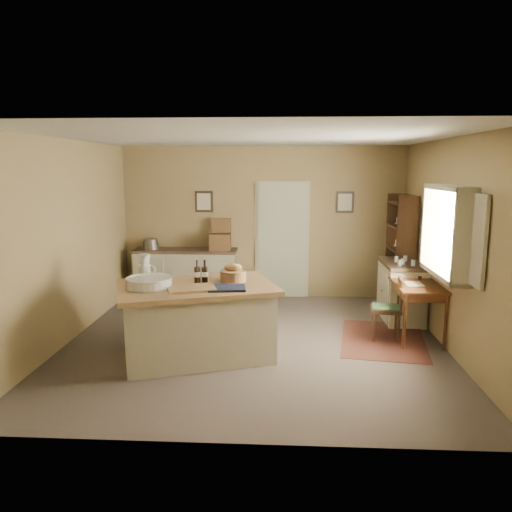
{
  "coord_description": "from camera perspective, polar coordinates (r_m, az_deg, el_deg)",
  "views": [
    {
      "loc": [
        0.38,
        -6.39,
        2.33
      ],
      "look_at": [
        0.01,
        0.19,
        1.15
      ],
      "focal_mm": 35.0,
      "sensor_mm": 36.0,
      "label": 1
    }
  ],
  "objects": [
    {
      "name": "wall_back",
      "position": [
        8.95,
        0.76,
        3.86
      ],
      "size": [
        5.0,
        0.1,
        2.7
      ],
      "primitive_type": "cube",
      "color": "olive",
      "rests_on": "ground"
    },
    {
      "name": "wall_front",
      "position": [
        4.03,
        -2.31,
        -3.92
      ],
      "size": [
        5.0,
        0.1,
        2.7
      ],
      "primitive_type": "cube",
      "color": "olive",
      "rests_on": "ground"
    },
    {
      "name": "ceiling",
      "position": [
        6.41,
        -0.2,
        13.46
      ],
      "size": [
        5.0,
        5.0,
        0.0
      ],
      "primitive_type": "plane",
      "color": "silver",
      "rests_on": "wall_back"
    },
    {
      "name": "desk_chair",
      "position": [
        7.05,
        14.63,
        -5.9
      ],
      "size": [
        0.43,
        0.43,
        0.84
      ],
      "primitive_type": null,
      "rotation": [
        0.0,
        0.0,
        -0.11
      ],
      "color": "#301D11",
      "rests_on": "ground"
    },
    {
      "name": "work_island",
      "position": [
        6.25,
        -6.85,
        -7.13
      ],
      "size": [
        2.17,
        1.76,
        1.2
      ],
      "rotation": [
        0.0,
        0.0,
        0.33
      ],
      "color": "beige",
      "rests_on": "ground"
    },
    {
      "name": "rug",
      "position": [
        7.12,
        14.3,
        -9.24
      ],
      "size": [
        1.32,
        1.74,
        0.01
      ],
      "primitive_type": "cube",
      "rotation": [
        0.0,
        0.0,
        -0.15
      ],
      "color": "#481D17",
      "rests_on": "ground"
    },
    {
      "name": "right_cabinet",
      "position": [
        8.0,
        16.29,
        -3.8
      ],
      "size": [
        0.58,
        1.04,
        0.99
      ],
      "color": "beige",
      "rests_on": "ground"
    },
    {
      "name": "framed_prints",
      "position": [
        8.89,
        2.05,
        6.2
      ],
      "size": [
        2.82,
        0.02,
        0.38
      ],
      "color": "black",
      "rests_on": "ground"
    },
    {
      "name": "writing_desk",
      "position": [
        7.13,
        17.94,
        -3.79
      ],
      "size": [
        0.6,
        0.98,
        0.82
      ],
      "color": "#371C0D",
      "rests_on": "ground"
    },
    {
      "name": "shelving_unit",
      "position": [
        8.6,
        16.41,
        0.44
      ],
      "size": [
        0.32,
        0.85,
        1.89
      ],
      "color": "#301D11",
      "rests_on": "ground"
    },
    {
      "name": "wall_right",
      "position": [
        6.8,
        21.32,
        1.17
      ],
      "size": [
        0.1,
        5.0,
        2.7
      ],
      "primitive_type": "cube",
      "color": "olive",
      "rests_on": "ground"
    },
    {
      "name": "sideboard",
      "position": [
        8.96,
        -7.96,
        -1.87
      ],
      "size": [
        1.81,
        0.52,
        1.18
      ],
      "color": "beige",
      "rests_on": "ground"
    },
    {
      "name": "wall_left",
      "position": [
        7.08,
        -20.85,
        1.52
      ],
      "size": [
        0.1,
        5.0,
        2.7
      ],
      "primitive_type": "cube",
      "color": "olive",
      "rests_on": "ground"
    },
    {
      "name": "door",
      "position": [
        8.95,
        2.98,
        1.94
      ],
      "size": [
        0.97,
        0.06,
        2.11
      ],
      "primitive_type": "cube",
      "color": "beige",
      "rests_on": "ground"
    },
    {
      "name": "ground",
      "position": [
        6.81,
        -0.19,
        -9.85
      ],
      "size": [
        5.0,
        5.0,
        0.0
      ],
      "primitive_type": "plane",
      "color": "brown",
      "rests_on": "ground"
    },
    {
      "name": "window",
      "position": [
        6.57,
        21.33,
        2.63
      ],
      "size": [
        0.25,
        1.99,
        1.12
      ],
      "color": "beige",
      "rests_on": "ground"
    }
  ]
}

